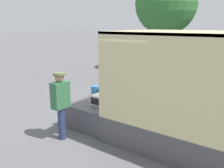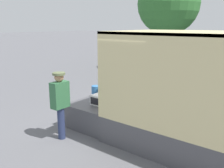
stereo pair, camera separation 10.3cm
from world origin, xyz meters
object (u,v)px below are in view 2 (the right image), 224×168
Objects in this scene: microwave at (101,100)px; portable_generator at (118,90)px; street_tree at (168,4)px; worker_person at (60,99)px; orange_bucket at (96,91)px.

portable_generator reaches higher than microwave.
street_tree is at bearing 106.95° from portable_generator.
street_tree reaches higher than worker_person.
microwave is at bearing -84.64° from portable_generator.
street_tree is (-2.62, 9.24, 3.21)m from microwave.
street_tree is at bearing 102.57° from worker_person.
worker_person is 11.08m from street_tree.
microwave is at bearing -39.29° from orange_bucket.
worker_person is at bearing -104.17° from microwave.
microwave is 0.94m from portable_generator.
orange_bucket is (-0.67, 0.55, 0.02)m from microwave.
portable_generator is at bearing -73.05° from street_tree.
portable_generator is at bearing 33.62° from orange_bucket.
street_tree is at bearing 105.82° from microwave.
portable_generator is 0.09× the size of street_tree.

